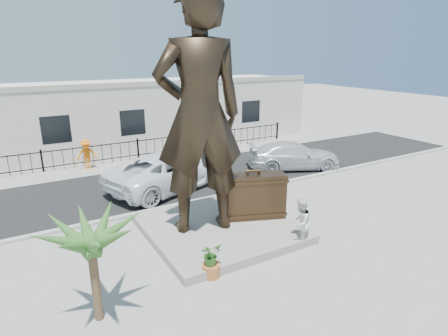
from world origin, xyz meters
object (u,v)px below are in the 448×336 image
at_px(tourist, 300,223).
at_px(car_white, 170,170).
at_px(statue, 199,115).
at_px(suitcase, 253,196).

height_order(tourist, car_white, car_white).
distance_m(statue, tourist, 5.05).
xyz_separation_m(statue, car_white, (0.88, 5.20, -3.55)).
distance_m(suitcase, tourist, 2.32).
relative_size(statue, suitcase, 3.34).
bearing_deg(tourist, suitcase, -108.51).
bearing_deg(car_white, tourist, 173.98).
bearing_deg(statue, car_white, -86.28).
bearing_deg(suitcase, car_white, 123.55).
distance_m(suitcase, car_white, 5.57).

